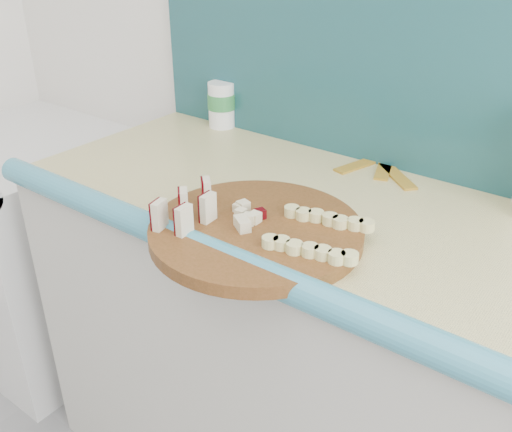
{
  "coord_description": "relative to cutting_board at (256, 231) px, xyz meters",
  "views": [
    {
      "loc": [
        0.27,
        0.53,
        1.47
      ],
      "look_at": [
        -0.32,
        1.3,
        0.96
      ],
      "focal_mm": 40.0,
      "sensor_mm": 36.0,
      "label": 1
    }
  ],
  "objects": [
    {
      "name": "banana_slices",
      "position": [
        0.12,
        0.03,
        0.02
      ],
      "size": [
        0.21,
        0.19,
        0.02
      ],
      "color": "#DBD386",
      "rests_on": "cutting_board"
    },
    {
      "name": "banana_peel",
      "position": [
        0.05,
        0.44,
        -0.01
      ],
      "size": [
        0.21,
        0.18,
        0.01
      ],
      "rotation": [
        0.0,
        0.0,
        0.16
      ],
      "color": "gold",
      "rests_on": "kitchen_counter"
    },
    {
      "name": "porcelain_fixture",
      "position": [
        -1.13,
        0.2,
        -0.52
      ],
      "size": [
        0.7,
        0.72,
        0.84
      ],
      "color": "white",
      "rests_on": "ground"
    },
    {
      "name": "apple_chunks",
      "position": [
        -0.03,
        -0.01,
        0.02
      ],
      "size": [
        0.06,
        0.07,
        0.02
      ],
      "color": "beige",
      "rests_on": "cutting_board"
    },
    {
      "name": "canister",
      "position": [
        -0.47,
        0.46,
        0.06
      ],
      "size": [
        0.08,
        0.08,
        0.13
      ],
      "rotation": [
        0.0,
        0.0,
        -0.38
      ],
      "color": "white",
      "rests_on": "kitchen_counter"
    },
    {
      "name": "apple_wedges",
      "position": [
        -0.12,
        -0.06,
        0.04
      ],
      "size": [
        0.08,
        0.17,
        0.06
      ],
      "color": "beige",
      "rests_on": "cutting_board"
    },
    {
      "name": "cutting_board",
      "position": [
        0.0,
        0.0,
        0.0
      ],
      "size": [
        0.51,
        0.51,
        0.03
      ],
      "primitive_type": "cylinder",
      "rotation": [
        0.0,
        0.0,
        0.24
      ],
      "color": "#492A0F",
      "rests_on": "kitchen_counter"
    }
  ]
}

